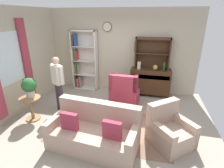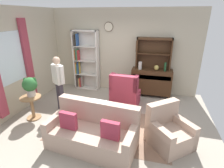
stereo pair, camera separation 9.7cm
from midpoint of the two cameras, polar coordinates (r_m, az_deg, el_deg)
The scene contains 18 objects.
ground_plane at distance 4.76m, azimuth -1.21°, elevation -11.57°, with size 5.40×4.60×0.02m, color #9E9384.
wall_back at distance 6.18m, azimuth 4.10°, elevation 10.39°, with size 5.00×0.09×2.80m.
wall_left at distance 5.39m, azimuth -28.34°, elevation 6.16°, with size 0.16×4.20×2.80m.
area_rug at distance 4.47m, azimuth 0.26°, elevation -13.80°, with size 2.79×1.70×0.01m, color #846651.
bookshelf at distance 6.49m, azimuth -8.46°, elevation 7.24°, with size 0.90×0.30×2.10m.
sideboard at distance 6.07m, azimuth 12.91°, elevation 0.87°, with size 1.30×0.45×0.92m.
sideboard_hutch at distance 5.90m, azimuth 13.81°, elevation 10.83°, with size 1.10×0.26×1.00m.
vase_tall at distance 5.85m, azimuth 9.48°, elevation 5.85°, with size 0.11×0.11×0.25m, color beige.
vase_round at distance 5.85m, azimuth 14.55°, elevation 5.08°, with size 0.15×0.15×0.17m, color tan.
bottle_wine at distance 5.82m, azimuth 17.16°, elevation 5.28°, with size 0.07×0.07×0.28m, color #194223.
couch_floral at distance 3.82m, azimuth -5.37°, elevation -15.21°, with size 1.88×1.03×0.90m.
armchair_floral at distance 4.04m, azimuth 18.44°, elevation -14.49°, with size 1.08×1.08×0.88m.
wingback_chair at distance 5.24m, azimuth 4.68°, elevation -3.47°, with size 0.82×0.84×1.05m.
plant_stand at distance 5.08m, azimuth -23.82°, elevation -6.21°, with size 0.52×0.52×0.62m.
potted_plant_large at distance 4.91m, azimuth -24.26°, elevation -0.36°, with size 0.36×0.36×0.50m.
person_reading at distance 5.06m, azimuth -16.27°, elevation 1.17°, with size 0.48×0.35×1.56m.
coffee_table at distance 4.52m, azimuth -1.42°, elevation -8.15°, with size 0.80×0.50×0.42m.
book_stack at distance 4.53m, azimuth -2.66°, elevation -6.61°, with size 0.21×0.16×0.07m.
Camera 2 is at (1.14, -3.83, 2.59)m, focal length 28.48 mm.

